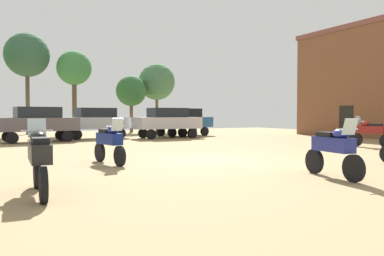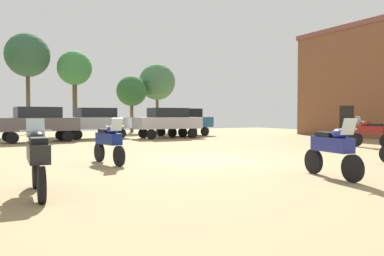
{
  "view_description": "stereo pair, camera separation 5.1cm",
  "coord_description": "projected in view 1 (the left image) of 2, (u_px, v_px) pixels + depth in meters",
  "views": [
    {
      "loc": [
        -6.77,
        -11.57,
        1.6
      ],
      "look_at": [
        2.82,
        6.64,
        0.87
      ],
      "focal_mm": 36.4,
      "sensor_mm": 36.0,
      "label": 1
    },
    {
      "loc": [
        -6.73,
        -11.6,
        1.6
      ],
      "look_at": [
        2.82,
        6.64,
        0.87
      ],
      "focal_mm": 36.4,
      "sensor_mm": 36.0,
      "label": 2
    }
  ],
  "objects": [
    {
      "name": "motorcycle_1",
      "position": [
        370.0,
        132.0,
        18.53
      ],
      "size": [
        0.72,
        2.15,
        1.5
      ],
      "rotation": [
        0.0,
        0.0,
        0.21
      ],
      "color": "black",
      "rests_on": "ground"
    },
    {
      "name": "tree_3",
      "position": [
        131.0,
        91.0,
        33.91
      ],
      "size": [
        2.64,
        2.64,
        4.94
      ],
      "color": "brown",
      "rests_on": "ground"
    },
    {
      "name": "tree_5",
      "position": [
        157.0,
        82.0,
        35.78
      ],
      "size": [
        3.34,
        3.34,
        6.25
      ],
      "color": "brown",
      "rests_on": "ground"
    },
    {
      "name": "car_2",
      "position": [
        96.0,
        121.0,
        25.47
      ],
      "size": [
        4.45,
        2.2,
        2.0
      ],
      "rotation": [
        0.0,
        0.0,
        1.67
      ],
      "color": "black",
      "rests_on": "ground"
    },
    {
      "name": "car_1",
      "position": [
        38.0,
        122.0,
        22.14
      ],
      "size": [
        4.46,
        2.21,
        2.0
      ],
      "rotation": [
        0.0,
        0.0,
        1.67
      ],
      "color": "black",
      "rests_on": "ground"
    },
    {
      "name": "tree_6",
      "position": [
        27.0,
        56.0,
        30.39
      ],
      "size": [
        3.42,
        3.42,
        7.94
      ],
      "color": "#4E4733",
      "rests_on": "ground"
    },
    {
      "name": "car_6",
      "position": [
        168.0,
        121.0,
        25.72
      ],
      "size": [
        4.31,
        1.83,
        2.0
      ],
      "rotation": [
        0.0,
        0.0,
        1.58
      ],
      "color": "black",
      "rests_on": "ground"
    },
    {
      "name": "motorcycle_8",
      "position": [
        39.0,
        157.0,
        7.6
      ],
      "size": [
        0.62,
        2.24,
        1.5
      ],
      "rotation": [
        0.0,
        0.0,
        -0.04
      ],
      "color": "black",
      "rests_on": "ground"
    },
    {
      "name": "motorcycle_6",
      "position": [
        110.0,
        142.0,
        12.34
      ],
      "size": [
        0.66,
        2.11,
        1.46
      ],
      "rotation": [
        0.0,
        0.0,
        3.29
      ],
      "color": "black",
      "rests_on": "ground"
    },
    {
      "name": "tree_2",
      "position": [
        74.0,
        69.0,
        31.26
      ],
      "size": [
        2.75,
        2.75,
        6.69
      ],
      "color": "brown",
      "rests_on": "ground"
    },
    {
      "name": "ground_plane",
      "position": [
        209.0,
        160.0,
        13.44
      ],
      "size": [
        44.0,
        52.0,
        0.02
      ],
      "color": "#957E56"
    },
    {
      "name": "motorcycle_7",
      "position": [
        333.0,
        149.0,
        9.67
      ],
      "size": [
        0.66,
        2.11,
        1.48
      ],
      "rotation": [
        0.0,
        0.0,
        2.99
      ],
      "color": "black",
      "rests_on": "ground"
    },
    {
      "name": "car_5",
      "position": [
        183.0,
        120.0,
        28.38
      ],
      "size": [
        4.54,
        2.49,
        2.0
      ],
      "rotation": [
        0.0,
        0.0,
        1.74
      ],
      "color": "black",
      "rests_on": "ground"
    }
  ]
}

